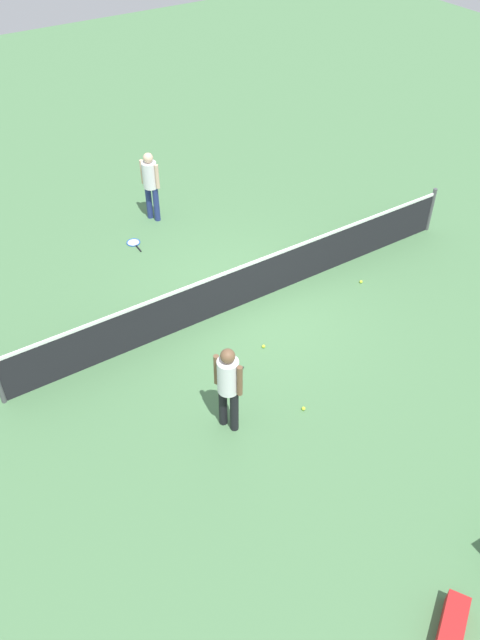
{
  "coord_description": "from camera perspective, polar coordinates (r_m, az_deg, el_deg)",
  "views": [
    {
      "loc": [
        -5.5,
        -8.25,
        8.11
      ],
      "look_at": [
        -1.02,
        -1.25,
        0.9
      ],
      "focal_mm": 35.39,
      "sensor_mm": 36.0,
      "label": 1
    }
  ],
  "objects": [
    {
      "name": "ground_plane",
      "position": [
        12.81,
        0.82,
        1.67
      ],
      "size": [
        40.0,
        40.0,
        0.0
      ],
      "primitive_type": "plane",
      "color": "#4C7A4C"
    },
    {
      "name": "court_net",
      "position": [
        12.5,
        0.84,
        3.45
      ],
      "size": [
        10.09,
        0.09,
        1.07
      ],
      "color": "#4C4C51",
      "rests_on": "ground_plane"
    },
    {
      "name": "player_near_side",
      "position": [
        9.77,
        -1.08,
        -5.7
      ],
      "size": [
        0.45,
        0.51,
        1.7
      ],
      "color": "black",
      "rests_on": "ground_plane"
    },
    {
      "name": "player_far_side",
      "position": [
        15.03,
        -8.11,
        12.34
      ],
      "size": [
        0.45,
        0.51,
        1.7
      ],
      "color": "navy",
      "rests_on": "ground_plane"
    },
    {
      "name": "tennis_racket_near_player",
      "position": [
        11.16,
        -0.62,
        -5.59
      ],
      "size": [
        0.59,
        0.45,
        0.03
      ],
      "color": "blue",
      "rests_on": "ground_plane"
    },
    {
      "name": "tennis_racket_far_player",
      "position": [
        14.69,
        -9.57,
        6.88
      ],
      "size": [
        0.32,
        0.59,
        0.03
      ],
      "color": "blue",
      "rests_on": "ground_plane"
    },
    {
      "name": "tennis_ball_near_player",
      "position": [
        11.77,
        2.14,
        -2.39
      ],
      "size": [
        0.07,
        0.07,
        0.07
      ],
      "primitive_type": "sphere",
      "color": "#C6E033",
      "rests_on": "ground_plane"
    },
    {
      "name": "tennis_ball_by_net",
      "position": [
        10.76,
        5.76,
        -7.97
      ],
      "size": [
        0.07,
        0.07,
        0.07
      ],
      "primitive_type": "sphere",
      "color": "#C6E033",
      "rests_on": "ground_plane"
    },
    {
      "name": "tennis_ball_midcourt",
      "position": [
        13.52,
        10.89,
        3.42
      ],
      "size": [
        0.07,
        0.07,
        0.07
      ],
      "primitive_type": "sphere",
      "color": "#C6E033",
      "rests_on": "ground_plane"
    },
    {
      "name": "equipment_bag",
      "position": [
        9.06,
        18.66,
        -24.64
      ],
      "size": [
        0.83,
        0.66,
        0.28
      ],
      "color": "#B21E1E",
      "rests_on": "ground_plane"
    }
  ]
}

